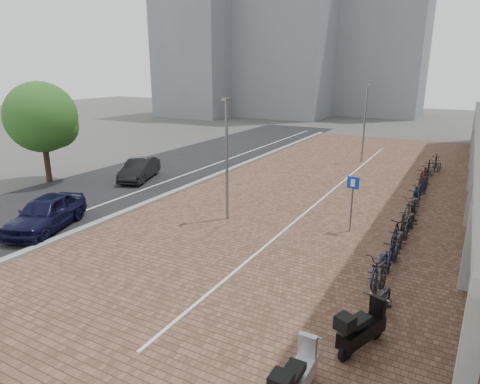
% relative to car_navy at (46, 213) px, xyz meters
% --- Properties ---
extents(ground, '(140.00, 140.00, 0.00)m').
position_rel_car_navy_xyz_m(ground, '(6.50, -1.24, -0.71)').
color(ground, '#474442').
rests_on(ground, ground).
extents(plaza_brick, '(14.50, 42.00, 0.04)m').
position_rel_car_navy_xyz_m(plaza_brick, '(8.50, 10.76, -0.70)').
color(plaza_brick, brown).
rests_on(plaza_brick, ground).
extents(street_asphalt, '(8.00, 50.00, 0.03)m').
position_rel_car_navy_xyz_m(street_asphalt, '(-2.50, 10.76, -0.71)').
color(street_asphalt, black).
rests_on(street_asphalt, ground).
extents(curb, '(0.35, 42.00, 0.14)m').
position_rel_car_navy_xyz_m(curb, '(1.40, 10.76, -0.64)').
color(curb, gray).
rests_on(curb, ground).
extents(lane_line, '(0.12, 44.00, 0.00)m').
position_rel_car_navy_xyz_m(lane_line, '(-0.50, 10.76, -0.69)').
color(lane_line, white).
rests_on(lane_line, street_asphalt).
extents(parking_line, '(0.10, 30.00, 0.00)m').
position_rel_car_navy_xyz_m(parking_line, '(8.70, 10.76, -0.68)').
color(parking_line, white).
rests_on(parking_line, plaza_brick).
extents(bg_towers, '(33.00, 23.00, 32.00)m').
position_rel_car_navy_xyz_m(bg_towers, '(-7.84, 47.70, 13.25)').
color(bg_towers, gray).
rests_on(bg_towers, ground).
extents(car_navy, '(3.02, 4.50, 1.42)m').
position_rel_car_navy_xyz_m(car_navy, '(0.00, 0.00, 0.00)').
color(car_navy, black).
rests_on(car_navy, ground).
extents(car_dark, '(2.65, 4.10, 1.28)m').
position_rel_car_navy_xyz_m(car_dark, '(-2.20, 8.10, -0.07)').
color(car_dark, black).
rests_on(car_dark, ground).
extents(scooter_front, '(0.57, 1.81, 1.24)m').
position_rel_car_navy_xyz_m(scooter_front, '(12.48, -3.93, -0.09)').
color(scooter_front, '#B4B5BA').
rests_on(scooter_front, ground).
extents(scooter_mid, '(1.13, 1.82, 1.20)m').
position_rel_car_navy_xyz_m(scooter_mid, '(13.22, -1.60, -0.11)').
color(scooter_mid, black).
rests_on(scooter_mid, ground).
extents(parking_sign, '(0.49, 0.12, 2.33)m').
position_rel_car_navy_xyz_m(parking_sign, '(11.08, 5.70, 0.84)').
color(parking_sign, slate).
rests_on(parking_sign, ground).
extents(lamp_near, '(0.12, 0.12, 5.20)m').
position_rel_car_navy_xyz_m(lamp_near, '(5.93, 4.63, 1.89)').
color(lamp_near, slate).
rests_on(lamp_near, ground).
extents(lamp_far, '(0.12, 0.12, 5.40)m').
position_rel_car_navy_xyz_m(lamp_far, '(8.36, 19.55, 1.99)').
color(lamp_far, gray).
rests_on(lamp_far, ground).
extents(street_tree, '(3.98, 3.98, 5.79)m').
position_rel_car_navy_xyz_m(street_tree, '(-6.41, 5.20, 2.97)').
color(street_tree, '#382619').
rests_on(street_tree, ground).
extents(bike_row, '(1.40, 21.44, 1.05)m').
position_rel_car_navy_xyz_m(bike_row, '(13.11, 9.41, -0.19)').
color(bike_row, black).
rests_on(bike_row, ground).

